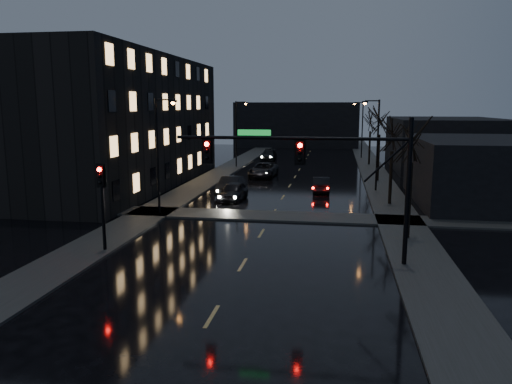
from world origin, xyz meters
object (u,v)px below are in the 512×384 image
at_px(oncoming_car_c, 263,170).
at_px(lead_car, 321,184).
at_px(oncoming_car_b, 230,186).
at_px(oncoming_car_d, 268,155).
at_px(oncoming_car_a, 233,191).

bearing_deg(oncoming_car_c, lead_car, -49.99).
relative_size(oncoming_car_b, lead_car, 1.13).
height_order(oncoming_car_b, oncoming_car_d, oncoming_car_b).
xyz_separation_m(oncoming_car_a, oncoming_car_d, (-1.25, 29.98, -0.04)).
relative_size(oncoming_car_d, lead_car, 1.17).
bearing_deg(oncoming_car_a, oncoming_car_b, 110.51).
relative_size(oncoming_car_c, oncoming_car_d, 1.14).
bearing_deg(oncoming_car_b, oncoming_car_d, 93.32).
height_order(oncoming_car_a, lead_car, oncoming_car_a).
relative_size(oncoming_car_b, oncoming_car_c, 0.85).
relative_size(oncoming_car_a, lead_car, 1.06).
bearing_deg(oncoming_car_c, oncoming_car_a, -88.94).
distance_m(oncoming_car_d, lead_car, 26.18).
distance_m(oncoming_car_b, lead_car, 8.01).
height_order(oncoming_car_c, oncoming_car_d, oncoming_car_c).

